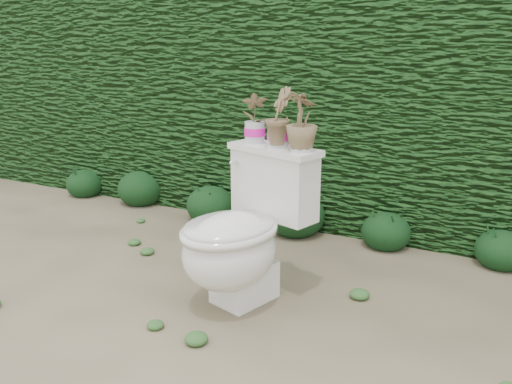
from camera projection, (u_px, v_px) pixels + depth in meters
The scene contains 12 objects.
ground at pixel (282, 308), 2.72m from camera, with size 60.00×60.00×0.00m, color gray.
hedge at pixel (375, 110), 3.87m from camera, with size 8.00×1.00×1.60m, color #245A1E.
toilet at pixel (241, 236), 2.70m from camera, with size 0.63×0.78×0.78m.
potted_plant_left at pixel (255, 119), 2.80m from camera, with size 0.13×0.09×0.25m, color #277F2A.
potted_plant_center at pixel (278, 119), 2.69m from camera, with size 0.16×0.13×0.28m, color #277F2A.
potted_plant_right at pixel (302, 123), 2.59m from camera, with size 0.15×0.15×0.28m, color #277F2A.
liriope_clump_0 at pixel (85, 181), 4.60m from camera, with size 0.31×0.31×0.25m, color #153C16.
liriope_clump_1 at pixel (141, 185), 4.37m from camera, with size 0.37×0.37×0.30m, color #153C16.
liriope_clump_2 at pixel (210, 201), 3.98m from camera, with size 0.35×0.35×0.28m, color #153C16.
liriope_clump_3 at pixel (296, 211), 3.70m from camera, with size 0.40×0.40×0.32m, color #153C16.
liriope_clump_4 at pixel (386, 228), 3.48m from camera, with size 0.32×0.32×0.25m, color #153C16.
liriope_clump_5 at pixel (502, 246), 3.19m from camera, with size 0.31×0.31×0.25m, color #153C16.
Camera 1 is at (0.99, -2.24, 1.32)m, focal length 38.00 mm.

